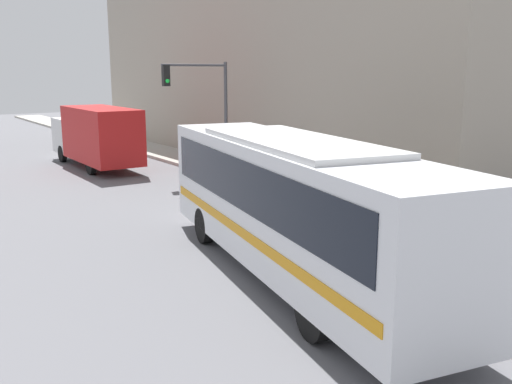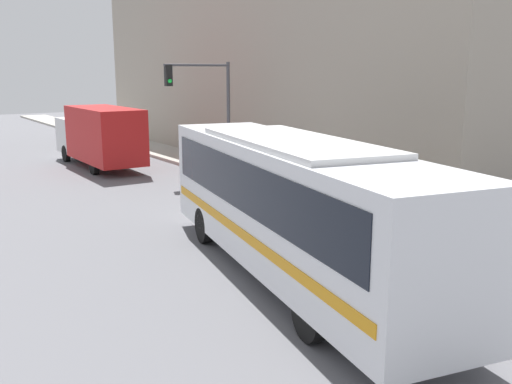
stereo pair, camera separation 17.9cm
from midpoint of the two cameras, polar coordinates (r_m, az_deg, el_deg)
name	(u,v)px [view 1 (the left image)]	position (r m, az deg, el deg)	size (l,w,h in m)	color
ground_plane	(307,271)	(14.36, 4.73, -7.86)	(120.00, 120.00, 0.00)	slate
sidewalk	(168,154)	(34.02, -8.92, 3.77)	(2.63, 70.00, 0.16)	#A8A399
building_facade	(260,42)	(33.02, 0.28, 14.82)	(6.00, 31.43, 12.98)	#9E9384
city_bus	(293,199)	(13.38, 3.30, -0.66)	(4.68, 11.59, 3.36)	silver
delivery_truck	(96,135)	(30.35, -15.90, 5.52)	(2.25, 8.11, 3.10)	#B21919
fire_hydrant	(357,199)	(20.03, 9.77, -0.73)	(0.23, 0.32, 0.70)	red
traffic_light_pole	(204,98)	(26.21, -5.41, 9.37)	(3.28, 0.35, 5.11)	#47474C
parking_meter	(248,160)	(25.22, -1.03, 3.26)	(0.14, 0.14, 1.28)	#47474C
pedestrian_near_corner	(286,159)	(24.95, 2.76, 3.34)	(0.34, 0.34, 1.85)	#23283D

